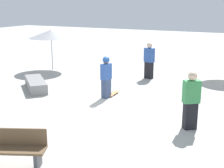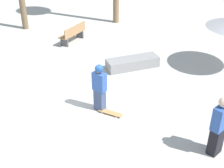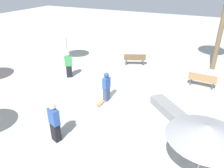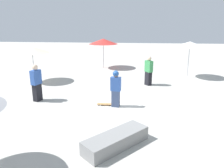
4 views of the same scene
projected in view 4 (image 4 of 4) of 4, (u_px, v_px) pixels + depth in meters
ground_plane at (134, 103)px, 10.01m from camera, size 60.00×60.00×0.00m
skater_main at (116, 88)px, 9.35m from camera, size 0.31×0.46×1.61m
skateboard at (106, 104)px, 9.69m from camera, size 0.21×0.80×0.07m
concrete_ledge at (116, 140)px, 6.42m from camera, size 2.03×1.94×0.42m
shade_umbrella_red at (103, 41)px, 17.11m from camera, size 2.27×2.27×2.33m
shade_umbrella_cream at (32, 50)px, 13.09m from camera, size 2.07×2.07×2.15m
shade_umbrella_white at (190, 44)px, 14.06m from camera, size 1.95×1.95×2.37m
bystander_watching at (36, 83)px, 10.06m from camera, size 0.53×0.41×1.73m
bystander_far at (149, 71)px, 12.63m from camera, size 0.53×0.48×1.70m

